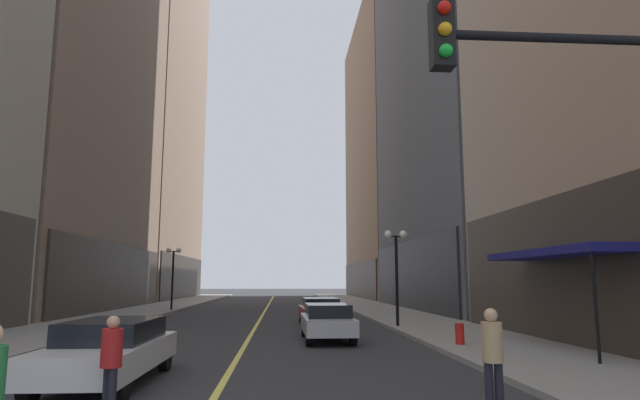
% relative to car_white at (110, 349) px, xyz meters
% --- Properties ---
extents(ground_plane, '(200.00, 200.00, 0.00)m').
position_rel_car_white_xyz_m(ground_plane, '(2.39, 27.27, -0.72)').
color(ground_plane, '#2D2D30').
extents(sidewalk_left, '(4.50, 78.00, 0.15)m').
position_rel_car_white_xyz_m(sidewalk_left, '(-5.86, 27.27, -0.65)').
color(sidewalk_left, gray).
rests_on(sidewalk_left, ground).
extents(sidewalk_right, '(4.50, 78.00, 0.15)m').
position_rel_car_white_xyz_m(sidewalk_right, '(10.64, 27.27, -0.65)').
color(sidewalk_right, gray).
rests_on(sidewalk_right, ground).
extents(lane_centre_stripe, '(0.16, 70.00, 0.01)m').
position_rel_car_white_xyz_m(lane_centre_stripe, '(2.39, 27.27, -0.72)').
color(lane_centre_stripe, '#E5D64C').
rests_on(lane_centre_stripe, ground).
extents(building_left_mid, '(15.87, 24.00, 39.21)m').
position_rel_car_white_xyz_m(building_left_mid, '(-15.94, 26.77, 18.82)').
color(building_left_mid, gray).
rests_on(building_left_mid, ground).
extents(building_right_far, '(10.63, 26.00, 35.83)m').
position_rel_car_white_xyz_m(building_right_far, '(18.10, 52.27, 17.11)').
color(building_right_far, gray).
rests_on(building_right_far, ground).
extents(storefront_awning_right, '(1.60, 6.73, 3.12)m').
position_rel_car_white_xyz_m(storefront_awning_right, '(12.09, 4.19, 2.27)').
color(storefront_awning_right, navy).
rests_on(storefront_awning_right, ground).
extents(car_white, '(1.89, 4.81, 1.32)m').
position_rel_car_white_xyz_m(car_white, '(0.00, 0.00, 0.00)').
color(car_white, silver).
rests_on(car_white, ground).
extents(car_silver, '(1.75, 4.39, 1.32)m').
position_rel_car_white_xyz_m(car_silver, '(5.25, 7.62, -0.00)').
color(car_silver, '#B7B7BC').
rests_on(car_silver, ground).
extents(car_red, '(1.93, 4.82, 1.32)m').
position_rel_car_white_xyz_m(car_red, '(5.45, 14.25, -0.00)').
color(car_red, '#B21919').
rests_on(car_red, ground).
extents(pedestrian_in_tan_trench, '(0.39, 0.39, 1.70)m').
position_rel_car_white_xyz_m(pedestrian_in_tan_trench, '(7.11, -3.04, 0.27)').
color(pedestrian_in_tan_trench, black).
rests_on(pedestrian_in_tan_trench, ground).
extents(pedestrian_in_red_jacket, '(0.48, 0.48, 1.59)m').
position_rel_car_white_xyz_m(pedestrian_in_red_jacket, '(0.89, -2.79, 0.20)').
color(pedestrian_in_red_jacket, black).
rests_on(pedestrian_in_red_jacket, ground).
extents(traffic_light_near_right, '(3.43, 0.35, 5.65)m').
position_rel_car_white_xyz_m(traffic_light_near_right, '(7.74, -5.74, 3.02)').
color(traffic_light_near_right, black).
rests_on(traffic_light_near_right, ground).
extents(street_lamp_left_far, '(1.06, 0.36, 4.43)m').
position_rel_car_white_xyz_m(street_lamp_left_far, '(-4.01, 25.87, 2.54)').
color(street_lamp_left_far, black).
rests_on(street_lamp_left_far, ground).
extents(street_lamp_right_mid, '(1.06, 0.36, 4.43)m').
position_rel_car_white_xyz_m(street_lamp_right_mid, '(8.79, 12.03, 2.54)').
color(street_lamp_right_mid, black).
rests_on(street_lamp_right_mid, ground).
extents(fire_hydrant_right, '(0.28, 0.28, 0.80)m').
position_rel_car_white_xyz_m(fire_hydrant_right, '(9.29, 5.10, -0.32)').
color(fire_hydrant_right, red).
rests_on(fire_hydrant_right, ground).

